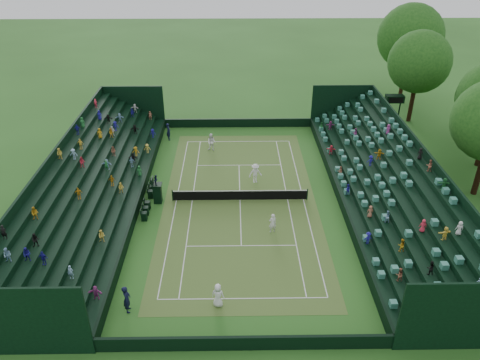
{
  "coord_description": "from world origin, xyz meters",
  "views": [
    {
      "loc": [
        -0.52,
        -34.14,
        21.55
      ],
      "look_at": [
        0.0,
        0.0,
        2.0
      ],
      "focal_mm": 35.0,
      "sensor_mm": 36.0,
      "label": 1
    }
  ],
  "objects": [
    {
      "name": "player_far_west",
      "position": [
        -2.8,
        9.77,
        0.93
      ],
      "size": [
        1.07,
        0.94,
        1.85
      ],
      "primitive_type": "imported",
      "rotation": [
        0.0,
        0.0,
        -0.31
      ],
      "color": "white",
      "rests_on": "ground"
    },
    {
      "name": "south_grandstand",
      "position": [
        -12.66,
        0.0,
        1.55
      ],
      "size": [
        6.6,
        32.0,
        4.9
      ],
      "color": "black",
      "rests_on": "ground"
    },
    {
      "name": "north_grandstand",
      "position": [
        12.66,
        0.0,
        1.55
      ],
      "size": [
        6.6,
        32.0,
        4.9
      ],
      "color": "black",
      "rests_on": "ground"
    },
    {
      "name": "player_near_east",
      "position": [
        2.43,
        -4.66,
        0.83
      ],
      "size": [
        0.68,
        0.53,
        1.65
      ],
      "primitive_type": "imported",
      "rotation": [
        0.0,
        0.0,
        3.39
      ],
      "color": "white",
      "rests_on": "ground"
    },
    {
      "name": "line_judge_south",
      "position": [
        -7.14,
        -12.8,
        0.97
      ],
      "size": [
        0.55,
        0.76,
        1.94
      ],
      "primitive_type": "imported",
      "rotation": [
        0.0,
        0.0,
        1.7
      ],
      "color": "black",
      "rests_on": "ground"
    },
    {
      "name": "player_near_west",
      "position": [
        -1.56,
        -12.44,
        0.85
      ],
      "size": [
        0.94,
        0.74,
        1.7
      ],
      "primitive_type": "imported",
      "rotation": [
        0.0,
        0.0,
        2.87
      ],
      "color": "white",
      "rests_on": "ground"
    },
    {
      "name": "line_judge_north",
      "position": [
        -7.56,
        12.52,
        0.96
      ],
      "size": [
        0.65,
        0.8,
        1.91
      ],
      "primitive_type": "imported",
      "rotation": [
        0.0,
        0.0,
        1.88
      ],
      "color": "black",
      "rests_on": "ground"
    },
    {
      "name": "perimeter_wall_south",
      "position": [
        0.0,
        -15.88,
        0.5
      ],
      "size": [
        17.17,
        0.2,
        1.0
      ],
      "primitive_type": "cube",
      "color": "black",
      "rests_on": "ground"
    },
    {
      "name": "perimeter_wall_north",
      "position": [
        0.0,
        15.88,
        0.5
      ],
      "size": [
        17.17,
        0.2,
        1.0
      ],
      "primitive_type": "cube",
      "color": "black",
      "rests_on": "ground"
    },
    {
      "name": "ground",
      "position": [
        0.0,
        0.0,
        0.0
      ],
      "size": [
        160.0,
        160.0,
        0.0
      ],
      "primitive_type": "plane",
      "color": "#26561B",
      "rests_on": "ground"
    },
    {
      "name": "player_far_east",
      "position": [
        1.44,
        3.07,
        0.94
      ],
      "size": [
        1.34,
        0.96,
        1.87
      ],
      "primitive_type": "imported",
      "rotation": [
        0.0,
        0.0,
        0.23
      ],
      "color": "white",
      "rests_on": "ground"
    },
    {
      "name": "court_surface",
      "position": [
        0.0,
        0.0,
        0.01
      ],
      "size": [
        12.97,
        26.77,
        0.01
      ],
      "primitive_type": "cube",
      "color": "#377C29",
      "rests_on": "ground"
    },
    {
      "name": "tree_row",
      "position": [
        21.98,
        11.79,
        7.07
      ],
      "size": [
        10.6,
        37.54,
        12.25
      ],
      "color": "black",
      "rests_on": "ground"
    },
    {
      "name": "courtside_chairs",
      "position": [
        -7.76,
        -0.39,
        0.39
      ],
      "size": [
        0.48,
        5.45,
        1.04
      ],
      "color": "black",
      "rests_on": "ground"
    },
    {
      "name": "perimeter_wall_west",
      "position": [
        -8.48,
        0.0,
        0.5
      ],
      "size": [
        0.2,
        31.77,
        1.0
      ],
      "primitive_type": "cube",
      "color": "black",
      "rests_on": "ground"
    },
    {
      "name": "perimeter_wall_east",
      "position": [
        8.48,
        0.0,
        0.5
      ],
      "size": [
        0.2,
        31.77,
        1.0
      ],
      "primitive_type": "cube",
      "color": "black",
      "rests_on": "ground"
    },
    {
      "name": "tennis_net",
      "position": [
        0.0,
        0.0,
        0.53
      ],
      "size": [
        11.67,
        0.1,
        1.06
      ],
      "color": "black",
      "rests_on": "ground"
    },
    {
      "name": "umpire_chair",
      "position": [
        -7.02,
        -0.22,
        1.14
      ],
      "size": [
        0.85,
        0.85,
        2.66
      ],
      "color": "black",
      "rests_on": "ground"
    },
    {
      "name": "scoreboard_tower",
      "position": [
        17.75,
        16.0,
        3.14
      ],
      "size": [
        2.0,
        1.0,
        3.7
      ],
      "color": "black",
      "rests_on": "ground"
    }
  ]
}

